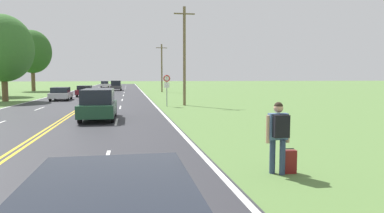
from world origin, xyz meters
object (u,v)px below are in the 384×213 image
(tree_behind_sign, at_px, (32,52))
(car_white_sedan_distant, at_px, (105,84))
(hitchhiker_person, at_px, (279,130))
(suitcase, at_px, (289,162))
(car_maroon_sedan_mid_far, at_px, (85,91))
(car_dark_green_suv_approaching, at_px, (98,104))
(traffic_sign, at_px, (167,83))
(car_dark_grey_van_receding, at_px, (116,85))
(tree_right_cluster, at_px, (3,48))
(car_silver_sedan_mid_near, at_px, (61,93))

(tree_behind_sign, distance_m, car_white_sedan_distant, 23.31)
(hitchhiker_person, relative_size, suitcase, 2.82)
(car_maroon_sedan_mid_far, bearing_deg, suitcase, -165.53)
(car_dark_green_suv_approaching, bearing_deg, traffic_sign, 149.02)
(traffic_sign, height_order, car_dark_grey_van_receding, traffic_sign)
(tree_right_cluster, bearing_deg, car_dark_grey_van_receding, 68.92)
(tree_behind_sign, xyz_separation_m, car_dark_green_suv_approaching, (14.52, -43.31, -5.86))
(car_dark_grey_van_receding, bearing_deg, car_dark_green_suv_approaching, 1.57)
(traffic_sign, relative_size, car_dark_green_suv_approaching, 0.54)
(traffic_sign, relative_size, tree_behind_sign, 0.25)
(tree_right_cluster, bearing_deg, hitchhiker_person, -61.58)
(car_dark_green_suv_approaching, height_order, car_dark_grey_van_receding, car_dark_grey_van_receding)
(tree_behind_sign, height_order, car_silver_sedan_mid_near, tree_behind_sign)
(car_silver_sedan_mid_near, relative_size, car_white_sedan_distant, 0.97)
(car_dark_grey_van_receding, bearing_deg, suitcase, 7.29)
(tree_right_cluster, xyz_separation_m, car_dark_grey_van_receding, (10.06, 26.10, -4.36))
(suitcase, height_order, car_maroon_sedan_mid_far, car_maroon_sedan_mid_far)
(suitcase, relative_size, tree_behind_sign, 0.06)
(car_dark_grey_van_receding, distance_m, car_white_sedan_distant, 20.22)
(suitcase, distance_m, car_maroon_sedan_mid_far, 38.14)
(hitchhiker_person, xyz_separation_m, suitcase, (0.31, 0.05, -0.82))
(traffic_sign, distance_m, car_dark_green_suv_approaching, 9.43)
(tree_right_cluster, bearing_deg, car_maroon_sedan_mid_far, 48.38)
(suitcase, xyz_separation_m, traffic_sign, (-0.85, 20.29, 1.69))
(suitcase, relative_size, car_silver_sedan_mid_near, 0.15)
(car_silver_sedan_mid_near, distance_m, car_maroon_sedan_mid_far, 7.23)
(car_white_sedan_distant, bearing_deg, car_dark_grey_van_receding, -171.53)
(traffic_sign, height_order, car_dark_green_suv_approaching, traffic_sign)
(car_dark_grey_van_receding, bearing_deg, tree_right_cluster, -20.11)
(tree_right_cluster, relative_size, car_maroon_sedan_mid_far, 2.04)
(tree_behind_sign, relative_size, tree_right_cluster, 1.21)
(car_maroon_sedan_mid_far, bearing_deg, car_silver_sedan_mid_near, 167.64)
(tree_behind_sign, bearing_deg, car_dark_green_suv_approaching, -71.47)
(tree_behind_sign, bearing_deg, car_dark_grey_van_receding, -0.69)
(hitchhiker_person, bearing_deg, traffic_sign, 3.19)
(traffic_sign, bearing_deg, car_dark_grey_van_receding, 98.58)
(hitchhiker_person, xyz_separation_m, tree_behind_sign, (-19.89, 55.62, 5.67))
(hitchhiker_person, distance_m, tree_behind_sign, 59.34)
(car_dark_green_suv_approaching, height_order, car_maroon_sedan_mid_far, car_dark_green_suv_approaching)
(car_silver_sedan_mid_near, xyz_separation_m, car_maroon_sedan_mid_far, (1.57, 7.06, 0.01))
(traffic_sign, bearing_deg, car_maroon_sedan_mid_far, 117.17)
(tree_right_cluster, relative_size, car_dark_grey_van_receding, 2.04)
(hitchhiker_person, xyz_separation_m, car_dark_grey_van_receding, (-5.83, 55.45, -0.19))
(tree_right_cluster, bearing_deg, car_dark_green_suv_approaching, -58.33)
(tree_behind_sign, bearing_deg, car_silver_sedan_mid_near, -70.23)
(hitchhiker_person, height_order, suitcase, hitchhiker_person)
(tree_behind_sign, height_order, car_dark_grey_van_receding, tree_behind_sign)
(car_dark_green_suv_approaching, xyz_separation_m, car_dark_grey_van_receding, (-0.46, 43.14, 0.01))
(traffic_sign, height_order, car_white_sedan_distant, traffic_sign)
(traffic_sign, xyz_separation_m, tree_right_cluster, (-15.36, 9.02, 3.30))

